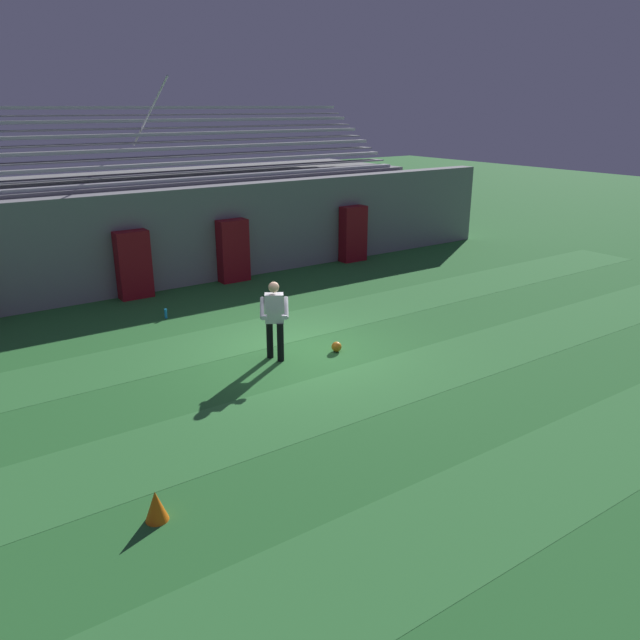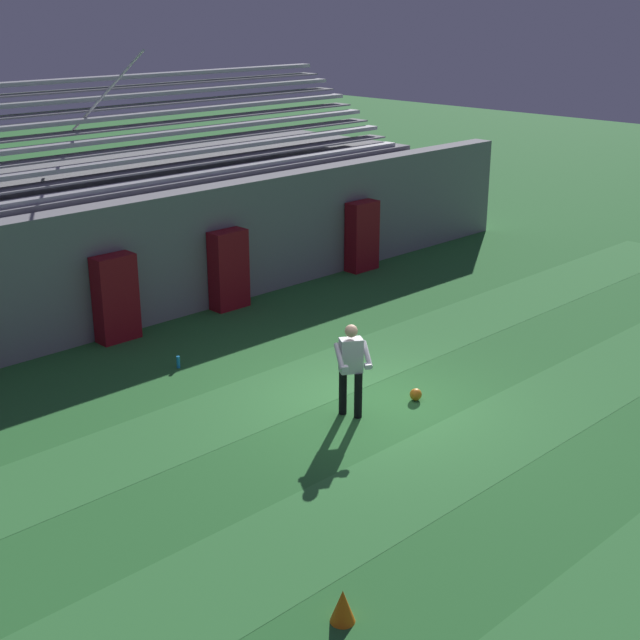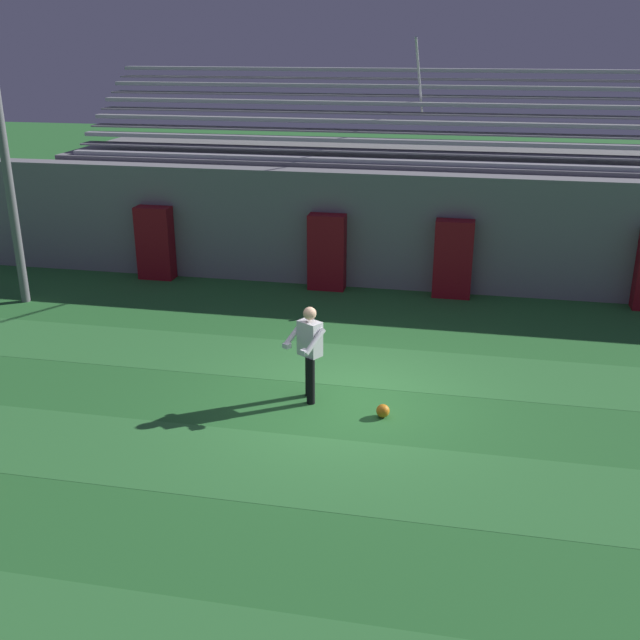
{
  "view_description": "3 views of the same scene",
  "coord_description": "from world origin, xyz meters",
  "px_view_note": "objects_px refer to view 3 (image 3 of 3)",
  "views": [
    {
      "loc": [
        -6.77,
        -10.45,
        5.01
      ],
      "look_at": [
        -0.13,
        -0.92,
        1.01
      ],
      "focal_mm": 35.0,
      "sensor_mm": 36.0,
      "label": 1
    },
    {
      "loc": [
        -10.79,
        -9.69,
        6.75
      ],
      "look_at": [
        -0.93,
        0.42,
        1.71
      ],
      "focal_mm": 50.0,
      "sensor_mm": 36.0,
      "label": 2
    },
    {
      "loc": [
        1.79,
        -11.25,
        5.77
      ],
      "look_at": [
        -0.36,
        -0.58,
        1.67
      ],
      "focal_mm": 42.0,
      "sensor_mm": 36.0,
      "label": 3
    }
  ],
  "objects_px": {
    "padding_pillar_gate_right": "(453,259)",
    "padding_pillar_gate_left": "(327,252)",
    "goalkeeper": "(309,348)",
    "soccer_ball": "(383,411)",
    "water_bottle": "(308,313)",
    "padding_pillar_far_left": "(155,243)"
  },
  "relations": [
    {
      "from": "water_bottle",
      "to": "padding_pillar_gate_left",
      "type": "bearing_deg",
      "value": 89.78
    },
    {
      "from": "padding_pillar_gate_left",
      "to": "goalkeeper",
      "type": "height_order",
      "value": "padding_pillar_gate_left"
    },
    {
      "from": "goalkeeper",
      "to": "padding_pillar_gate_left",
      "type": "bearing_deg",
      "value": 98.11
    },
    {
      "from": "padding_pillar_gate_right",
      "to": "water_bottle",
      "type": "height_order",
      "value": "padding_pillar_gate_right"
    },
    {
      "from": "padding_pillar_gate_right",
      "to": "padding_pillar_far_left",
      "type": "distance_m",
      "value": 7.45
    },
    {
      "from": "padding_pillar_gate_left",
      "to": "padding_pillar_far_left",
      "type": "height_order",
      "value": "same"
    },
    {
      "from": "padding_pillar_gate_right",
      "to": "padding_pillar_gate_left",
      "type": "bearing_deg",
      "value": 180.0
    },
    {
      "from": "padding_pillar_far_left",
      "to": "soccer_ball",
      "type": "height_order",
      "value": "padding_pillar_far_left"
    },
    {
      "from": "goalkeeper",
      "to": "soccer_ball",
      "type": "distance_m",
      "value": 1.6
    },
    {
      "from": "goalkeeper",
      "to": "soccer_ball",
      "type": "height_order",
      "value": "goalkeeper"
    },
    {
      "from": "padding_pillar_gate_left",
      "to": "water_bottle",
      "type": "height_order",
      "value": "padding_pillar_gate_left"
    },
    {
      "from": "padding_pillar_gate_right",
      "to": "water_bottle",
      "type": "relative_size",
      "value": 7.71
    },
    {
      "from": "padding_pillar_gate_right",
      "to": "padding_pillar_far_left",
      "type": "xyz_separation_m",
      "value": [
        -7.45,
        0.0,
        0.0
      ]
    },
    {
      "from": "padding_pillar_gate_right",
      "to": "water_bottle",
      "type": "distance_m",
      "value": 3.8
    },
    {
      "from": "padding_pillar_gate_left",
      "to": "water_bottle",
      "type": "xyz_separation_m",
      "value": [
        -0.01,
        -2.16,
        -0.8
      ]
    },
    {
      "from": "padding_pillar_far_left",
      "to": "soccer_ball",
      "type": "relative_size",
      "value": 8.41
    },
    {
      "from": "padding_pillar_gate_left",
      "to": "padding_pillar_far_left",
      "type": "distance_m",
      "value": 4.43
    },
    {
      "from": "soccer_ball",
      "to": "water_bottle",
      "type": "height_order",
      "value": "water_bottle"
    },
    {
      "from": "goalkeeper",
      "to": "soccer_ball",
      "type": "xyz_separation_m",
      "value": [
        1.3,
        -0.38,
        -0.84
      ]
    },
    {
      "from": "padding_pillar_gate_left",
      "to": "padding_pillar_gate_right",
      "type": "height_order",
      "value": "same"
    },
    {
      "from": "soccer_ball",
      "to": "padding_pillar_far_left",
      "type": "bearing_deg",
      "value": 135.92
    },
    {
      "from": "padding_pillar_far_left",
      "to": "water_bottle",
      "type": "relative_size",
      "value": 7.71
    }
  ]
}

